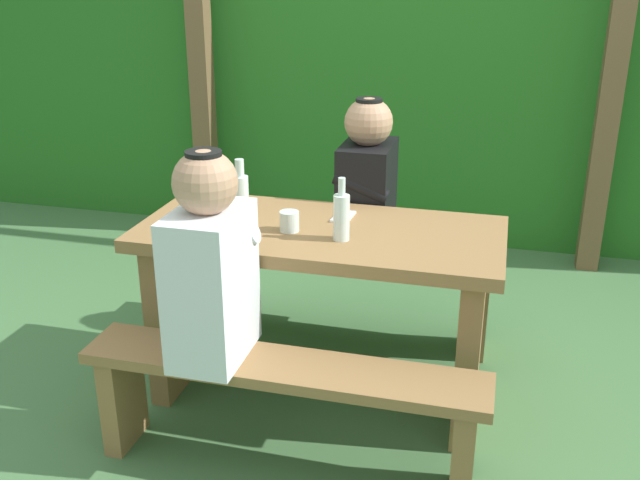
{
  "coord_description": "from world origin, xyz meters",
  "views": [
    {
      "loc": [
        0.65,
        -2.51,
        1.7
      ],
      "look_at": [
        0.0,
        0.0,
        0.68
      ],
      "focal_mm": 40.41,
      "sensor_mm": 36.0,
      "label": 1
    }
  ],
  "objects": [
    {
      "name": "ground_plane",
      "position": [
        0.0,
        0.0,
        0.0
      ],
      "size": [
        12.0,
        12.0,
        0.0
      ],
      "primitive_type": "plane",
      "color": "#456F41"
    },
    {
      "name": "hedge_backdrop",
      "position": [
        0.0,
        2.18,
        1.08
      ],
      "size": [
        6.4,
        0.66,
        2.17
      ],
      "primitive_type": "cube",
      "color": "#266920",
      "rests_on": "ground_plane"
    },
    {
      "name": "pergola_post_left",
      "position": [
        -1.19,
        1.67,
        1.14
      ],
      "size": [
        0.12,
        0.12,
        2.27
      ],
      "primitive_type": "cube",
      "color": "brown",
      "rests_on": "ground_plane"
    },
    {
      "name": "pergola_post_right",
      "position": [
        1.19,
        1.67,
        1.14
      ],
      "size": [
        0.12,
        0.12,
        2.27
      ],
      "primitive_type": "cube",
      "color": "brown",
      "rests_on": "ground_plane"
    },
    {
      "name": "picnic_table",
      "position": [
        0.0,
        0.0,
        0.5
      ],
      "size": [
        1.4,
        0.64,
        0.73
      ],
      "color": "olive",
      "rests_on": "ground_plane"
    },
    {
      "name": "bench_near",
      "position": [
        0.0,
        -0.51,
        0.31
      ],
      "size": [
        1.4,
        0.24,
        0.43
      ],
      "color": "olive",
      "rests_on": "ground_plane"
    },
    {
      "name": "bench_far",
      "position": [
        0.0,
        0.51,
        0.31
      ],
      "size": [
        1.4,
        0.24,
        0.43
      ],
      "color": "olive",
      "rests_on": "ground_plane"
    },
    {
      "name": "person_white_shirt",
      "position": [
        -0.24,
        -0.5,
        0.76
      ],
      "size": [
        0.25,
        0.35,
        0.72
      ],
      "color": "silver",
      "rests_on": "bench_near"
    },
    {
      "name": "person_black_coat",
      "position": [
        0.08,
        0.5,
        0.76
      ],
      "size": [
        0.25,
        0.35,
        0.72
      ],
      "color": "black",
      "rests_on": "bench_far"
    },
    {
      "name": "drinking_glass",
      "position": [
        -0.1,
        -0.06,
        0.77
      ],
      "size": [
        0.07,
        0.07,
        0.08
      ],
      "primitive_type": "cylinder",
      "color": "silver",
      "rests_on": "picnic_table"
    },
    {
      "name": "bottle_left",
      "position": [
        0.11,
        -0.1,
        0.83
      ],
      "size": [
        0.06,
        0.06,
        0.24
      ],
      "color": "silver",
      "rests_on": "picnic_table"
    },
    {
      "name": "bottle_right",
      "position": [
        -0.32,
        0.01,
        0.84
      ],
      "size": [
        0.06,
        0.06,
        0.25
      ],
      "color": "silver",
      "rests_on": "picnic_table"
    },
    {
      "name": "cell_phone",
      "position": [
        0.06,
        0.13,
        0.74
      ],
      "size": [
        0.08,
        0.14,
        0.01
      ],
      "primitive_type": "cube",
      "rotation": [
        0.0,
        0.0,
        -0.07
      ],
      "color": "silver",
      "rests_on": "picnic_table"
    }
  ]
}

